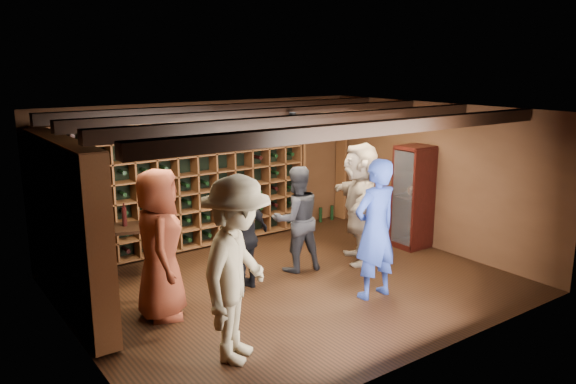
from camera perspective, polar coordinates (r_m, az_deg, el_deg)
ground at (r=8.24m, az=0.41°, el=-9.39°), size 6.00×6.00×0.00m
room_shell at (r=7.70m, az=0.21°, el=7.63°), size 6.00×6.00×6.00m
wine_rack_back at (r=9.58m, az=-10.38°, el=0.80°), size 4.65×0.30×2.20m
wine_rack_left at (r=7.45m, az=-21.48°, el=-3.42°), size 0.30×2.65×2.20m
crate_shelf at (r=11.04m, az=3.46°, el=4.80°), size 1.20×0.32×2.07m
display_cabinet at (r=9.88m, az=12.56°, el=-0.69°), size 0.55×0.50×1.75m
man_blue_shirt at (r=7.63m, az=8.86°, el=-3.75°), size 0.70×0.46×1.92m
man_grey_suit at (r=8.56m, az=0.85°, el=-2.75°), size 0.89×0.75×1.63m
guest_red_floral at (r=7.13m, az=-12.93°, el=-5.21°), size 0.91×1.09×1.90m
guest_woman_black at (r=7.88m, az=-4.41°, el=-4.53°), size 0.98×0.63×1.55m
guest_khaki at (r=5.98m, az=-5.21°, el=-7.90°), size 1.49×1.41×2.03m
guest_beige at (r=9.01m, az=7.31°, el=-1.09°), size 1.42×1.82×1.93m
tasting_table at (r=8.45m, az=-15.90°, el=-3.99°), size 1.22×0.87×1.12m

